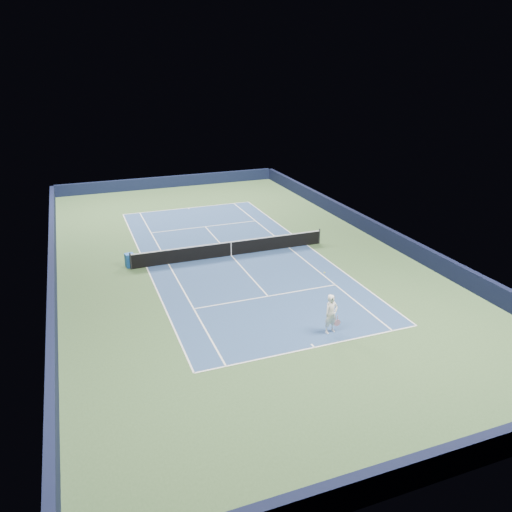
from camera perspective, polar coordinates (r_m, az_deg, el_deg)
name	(u,v)px	position (r m, az deg, el deg)	size (l,w,h in m)	color
ground	(231,256)	(32.50, -2.85, 0.05)	(40.00, 40.00, 0.00)	#35522C
wall_far	(169,182)	(50.78, -9.90, 8.35)	(22.00, 0.35, 1.10)	black
wall_near	(435,465)	(17.17, 19.80, -21.52)	(22.00, 0.35, 1.10)	black
wall_right	(374,229)	(36.87, 13.36, 3.04)	(0.35, 40.00, 1.10)	black
wall_left	(52,271)	(31.02, -22.25, -1.62)	(0.35, 40.00, 1.10)	black
court_surface	(231,256)	(32.50, -2.85, 0.05)	(10.97, 23.77, 0.01)	navy
baseline_far	(188,208)	(43.38, -7.75, 5.47)	(10.97, 0.08, 0.00)	white
baseline_near	(314,347)	(22.65, 6.69, -10.33)	(10.97, 0.08, 0.00)	white
sideline_doubles_right	(307,245)	(34.45, 5.86, 1.25)	(0.08, 23.77, 0.00)	white
sideline_doubles_left	(146,267)	(31.39, -12.41, -1.24)	(0.08, 23.77, 0.00)	white
sideline_singles_right	(289,248)	(33.89, 3.78, 0.97)	(0.08, 23.77, 0.00)	white
sideline_singles_left	(169,264)	(31.58, -9.96, -0.91)	(0.08, 23.77, 0.00)	white
service_line_far	(205,227)	(38.29, -5.83, 3.36)	(8.23, 0.08, 0.00)	white
service_line_near	(268,296)	(26.99, 1.39, -4.61)	(8.23, 0.08, 0.00)	white
center_service_line	(231,255)	(32.50, -2.85, 0.06)	(0.08, 12.80, 0.00)	white
center_mark_far	(189,208)	(43.24, -7.71, 5.42)	(0.08, 0.30, 0.00)	white
center_mark_near	(313,346)	(22.76, 6.52, -10.15)	(0.08, 0.30, 0.00)	white
tennis_net	(231,248)	(32.32, -2.86, 0.88)	(12.90, 0.10, 1.07)	black
sponsor_cube	(130,260)	(31.56, -14.22, -0.46)	(0.62, 0.55, 0.85)	blue
tennis_player	(331,314)	(23.44, 8.59, -6.57)	(0.88, 1.33, 2.65)	white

